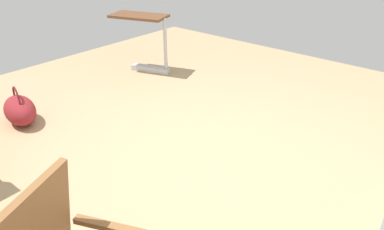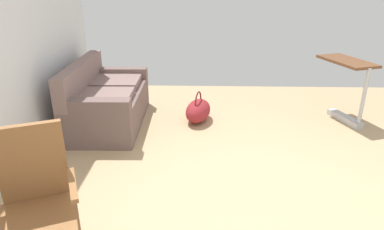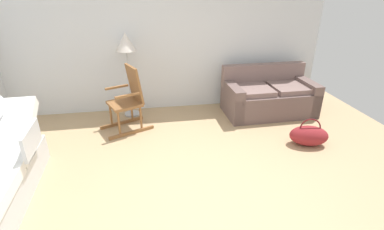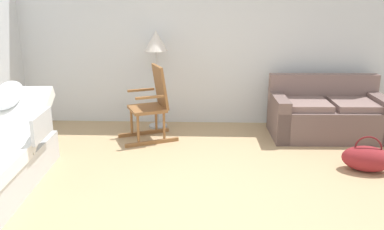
% 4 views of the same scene
% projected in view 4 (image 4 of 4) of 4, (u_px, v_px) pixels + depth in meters
% --- Properties ---
extents(ground_plane, '(7.11, 7.11, 0.00)m').
position_uv_depth(ground_plane, '(201.00, 198.00, 4.11)').
color(ground_plane, tan).
extents(back_wall, '(5.89, 0.10, 2.70)m').
position_uv_depth(back_wall, '(204.00, 37.00, 6.21)').
color(back_wall, silver).
rests_on(back_wall, ground).
extents(couch, '(1.62, 0.88, 0.85)m').
position_uv_depth(couch, '(327.00, 115.00, 5.85)').
color(couch, '#68534F').
rests_on(couch, ground).
extents(rocking_chair, '(0.89, 0.74, 1.05)m').
position_uv_depth(rocking_chair, '(152.00, 104.00, 5.67)').
color(rocking_chair, brown).
rests_on(rocking_chair, ground).
extents(floor_lamp, '(0.34, 0.34, 1.48)m').
position_uv_depth(floor_lamp, '(156.00, 47.00, 5.98)').
color(floor_lamp, '#B2B5BA').
rests_on(floor_lamp, ground).
extents(duffel_bag, '(0.62, 0.45, 0.43)m').
position_uv_depth(duffel_bag, '(367.00, 158.00, 4.71)').
color(duffel_bag, maroon).
rests_on(duffel_bag, ground).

